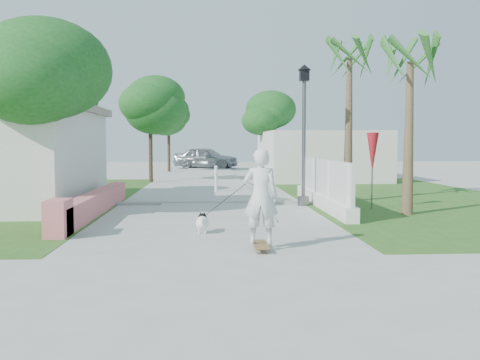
{
  "coord_description": "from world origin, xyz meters",
  "views": [
    {
      "loc": [
        -0.14,
        -11.23,
        2.0
      ],
      "look_at": [
        0.64,
        1.58,
        1.1
      ],
      "focal_mm": 40.0,
      "sensor_mm": 36.0,
      "label": 1
    }
  ],
  "objects": [
    {
      "name": "tree_path_right",
      "position": [
        3.22,
        19.98,
        3.49
      ],
      "size": [
        3.0,
        3.0,
        4.79
      ],
      "color": "#4C3826",
      "rests_on": "ground"
    },
    {
      "name": "tree_left_near",
      "position": [
        -4.48,
        2.98,
        3.82
      ],
      "size": [
        3.6,
        3.6,
        5.28
      ],
      "color": "#4C3826",
      "rests_on": "ground"
    },
    {
      "name": "palm_far",
      "position": [
        4.6,
        6.5,
        4.48
      ],
      "size": [
        1.8,
        1.8,
        5.3
      ],
      "color": "brown",
      "rests_on": "ground"
    },
    {
      "name": "tree_path_left",
      "position": [
        -2.98,
        15.98,
        3.82
      ],
      "size": [
        3.4,
        3.4,
        5.23
      ],
      "color": "#4C3826",
      "rests_on": "ground"
    },
    {
      "name": "parked_car",
      "position": [
        -0.24,
        30.16,
        0.84
      ],
      "size": [
        5.28,
        3.43,
        1.67
      ],
      "primitive_type": "imported",
      "rotation": [
        0.0,
        0.0,
        1.25
      ],
      "color": "#A8ABB0",
      "rests_on": "ground"
    },
    {
      "name": "skateboarder",
      "position": [
        0.32,
        -0.58,
        0.83
      ],
      "size": [
        1.46,
        2.61,
        1.89
      ],
      "rotation": [
        0.0,
        0.0,
        2.98
      ],
      "color": "olive",
      "rests_on": "ground"
    },
    {
      "name": "curb",
      "position": [
        0.0,
        6.0,
        0.05
      ],
      "size": [
        6.5,
        0.25,
        0.1
      ],
      "primitive_type": "cube",
      "color": "#999993",
      "rests_on": "ground"
    },
    {
      "name": "building_right",
      "position": [
        6.0,
        18.0,
        1.3
      ],
      "size": [
        6.0,
        8.0,
        2.6
      ],
      "primitive_type": "cube",
      "color": "silver",
      "rests_on": "ground"
    },
    {
      "name": "grass_left",
      "position": [
        -7.0,
        8.0,
        0.01
      ],
      "size": [
        8.0,
        20.0,
        0.01
      ],
      "primitive_type": "cube",
      "color": "#2E5E1D",
      "rests_on": "ground"
    },
    {
      "name": "bollard",
      "position": [
        0.2,
        10.0,
        0.58
      ],
      "size": [
        0.14,
        0.14,
        1.09
      ],
      "color": "white",
      "rests_on": "ground"
    },
    {
      "name": "palm_near",
      "position": [
        5.4,
        3.2,
        3.95
      ],
      "size": [
        1.8,
        1.8,
        4.7
      ],
      "color": "brown",
      "rests_on": "ground"
    },
    {
      "name": "dog",
      "position": [
        -0.26,
        0.53,
        0.24
      ],
      "size": [
        0.29,
        0.65,
        0.44
      ],
      "rotation": [
        0.0,
        0.0,
        -0.01
      ],
      "color": "white",
      "rests_on": "ground"
    },
    {
      "name": "pink_wall",
      "position": [
        -3.3,
        3.55,
        0.31
      ],
      "size": [
        0.45,
        8.2,
        0.8
      ],
      "color": "#E07376",
      "rests_on": "ground"
    },
    {
      "name": "tree_left_mid",
      "position": [
        -5.48,
        8.48,
        3.5
      ],
      "size": [
        3.2,
        3.2,
        4.85
      ],
      "color": "#4C3826",
      "rests_on": "ground"
    },
    {
      "name": "street_lamp",
      "position": [
        2.9,
        5.5,
        2.43
      ],
      "size": [
        0.44,
        0.44,
        4.44
      ],
      "color": "#59595E",
      "rests_on": "ground"
    },
    {
      "name": "patio_umbrella",
      "position": [
        4.8,
        4.5,
        1.69
      ],
      "size": [
        0.36,
        0.36,
        2.3
      ],
      "color": "#59595E",
      "rests_on": "ground"
    },
    {
      "name": "lattice_fence",
      "position": [
        3.4,
        5.0,
        0.54
      ],
      "size": [
        0.35,
        7.0,
        1.5
      ],
      "color": "white",
      "rests_on": "ground"
    },
    {
      "name": "ground",
      "position": [
        0.0,
        0.0,
        0.0
      ],
      "size": [
        90.0,
        90.0,
        0.0
      ],
      "primitive_type": "plane",
      "color": "#B7B7B2",
      "rests_on": "ground"
    },
    {
      "name": "path_strip",
      "position": [
        0.0,
        20.0,
        0.03
      ],
      "size": [
        3.2,
        36.0,
        0.06
      ],
      "primitive_type": "cube",
      "color": "#B7B7B2",
      "rests_on": "ground"
    },
    {
      "name": "grass_right",
      "position": [
        7.0,
        8.0,
        0.01
      ],
      "size": [
        8.0,
        20.0,
        0.01
      ],
      "primitive_type": "cube",
      "color": "#2E5E1D",
      "rests_on": "ground"
    },
    {
      "name": "tree_path_far",
      "position": [
        -2.78,
        25.98,
        3.82
      ],
      "size": [
        3.2,
        3.2,
        5.17
      ],
      "color": "#4C3826",
      "rests_on": "ground"
    }
  ]
}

